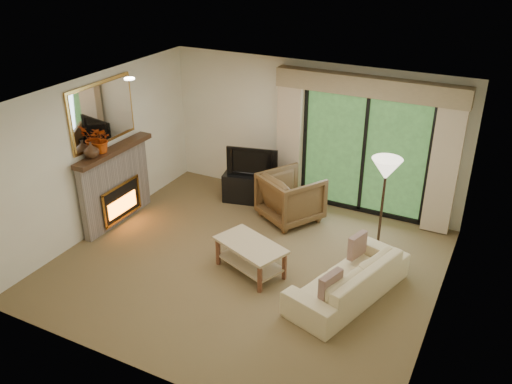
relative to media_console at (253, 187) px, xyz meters
The scene contains 22 objects.
floor 2.16m from the media_console, 65.33° to the right, with size 5.50×5.50×0.00m, color brown.
ceiling 3.17m from the media_console, 65.33° to the right, with size 5.50×5.50×0.00m, color silver.
wall_back 1.47m from the media_console, 31.56° to the left, with size 5.00×5.00×0.00m, color #F1E4C8.
wall_front 4.65m from the media_console, 78.62° to the right, with size 5.00×5.00×0.00m, color #F1E4C8.
wall_left 2.88m from the media_console, 133.56° to the right, with size 5.00×5.00×0.00m, color #F1E4C8.
wall_right 4.26m from the media_console, 28.14° to the right, with size 5.00×5.00×0.00m, color #F1E4C8.
fireplace 2.50m from the media_console, 134.74° to the right, with size 0.24×1.70×1.37m, color slate, non-canonical shape.
mirror 3.03m from the media_console, 136.11° to the right, with size 0.07×1.45×1.02m, color #C49040, non-canonical shape.
sliding_door 2.13m from the media_console, 14.78° to the left, with size 2.26×0.10×2.16m, color black, non-canonical shape.
curtain_left 1.15m from the media_console, 35.56° to the left, with size 0.45×0.18×2.35m, color #C7AD8C.
curtain_right 3.40m from the media_console, ahead, with size 0.45×0.18×2.35m, color #C7AD8C.
cornice 2.82m from the media_console, 12.20° to the left, with size 3.20×0.24×0.32m, color #987F5B.
media_console is the anchor object (origin of this frame).
tv 0.54m from the media_console, ahead, with size 0.95×0.12×0.55m, color black.
armchair 0.98m from the media_console, 20.46° to the right, with size 0.91×0.94×0.85m, color brown.
sofa 3.21m from the media_console, 38.71° to the right, with size 1.97×0.77×0.58m, color beige.
pillow_near 3.55m from the media_console, 46.57° to the right, with size 0.10×0.39×0.39m, color #542E27.
pillow_far 2.84m from the media_console, 30.54° to the right, with size 0.09×0.36×0.36m, color #542E27.
coffee_table 2.33m from the media_console, 63.78° to the right, with size 1.07×0.59×0.48m, color tan, non-canonical shape.
floor_lamp 2.80m from the media_console, 18.48° to the right, with size 0.45×0.45×1.67m, color beige, non-canonical shape.
vase 3.06m from the media_console, 127.74° to the right, with size 0.24×0.24×0.25m, color #392315.
branches 2.93m from the media_console, 130.97° to the right, with size 0.40×0.34×0.44m, color #AC3A0B.
Camera 1 is at (3.27, -6.11, 4.65)m, focal length 38.00 mm.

